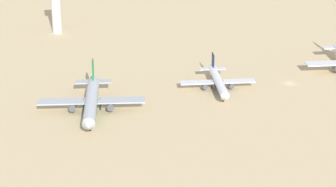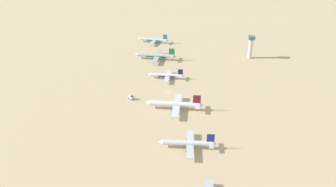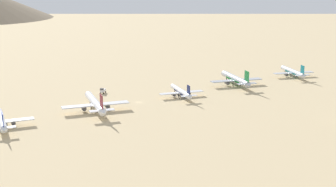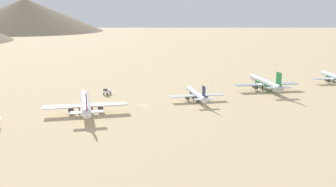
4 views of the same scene
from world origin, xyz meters
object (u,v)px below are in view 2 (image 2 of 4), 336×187
(parked_jet_0, at_px, (154,40))
(service_truck, at_px, (131,97))
(parked_jet_3, at_px, (175,104))
(parked_jet_4, at_px, (189,143))
(parked_jet_1, at_px, (156,56))
(parked_jet_2, at_px, (167,75))
(control_tower, at_px, (251,46))

(parked_jet_0, distance_m, service_truck, 156.18)
(parked_jet_3, relative_size, service_truck, 8.96)
(parked_jet_4, bearing_deg, parked_jet_0, -80.00)
(parked_jet_1, relative_size, service_truck, 8.83)
(parked_jet_2, height_order, parked_jet_4, parked_jet_4)
(parked_jet_1, height_order, parked_jet_4, parked_jet_1)
(parked_jet_0, xyz_separation_m, service_truck, (10.24, 155.83, -1.91))
(parked_jet_1, xyz_separation_m, parked_jet_3, (-23.26, 114.13, 0.12))
(parked_jet_4, distance_m, service_truck, 87.77)
(parked_jet_4, bearing_deg, control_tower, -112.89)
(parked_jet_4, xyz_separation_m, service_truck, (50.38, -71.85, -2.01))
(parked_jet_0, height_order, parked_jet_3, parked_jet_3)
(parked_jet_1, height_order, control_tower, control_tower)
(parked_jet_0, relative_size, parked_jet_1, 0.84)
(parked_jet_0, relative_size, parked_jet_3, 0.83)
(parked_jet_3, height_order, control_tower, control_tower)
(control_tower, bearing_deg, parked_jet_0, -23.67)
(parked_jet_1, height_order, parked_jet_2, parked_jet_1)
(parked_jet_3, height_order, parked_jet_4, parked_jet_3)
(parked_jet_0, distance_m, parked_jet_4, 231.19)
(service_truck, distance_m, control_tower, 164.19)
(parked_jet_1, xyz_separation_m, parked_jet_2, (-13.88, 52.03, -1.11))
(parked_jet_1, xyz_separation_m, service_truck, (16.95, 97.26, -2.65))
(parked_jet_0, height_order, parked_jet_4, parked_jet_4)
(parked_jet_1, distance_m, parked_jet_2, 53.86)
(parked_jet_2, bearing_deg, control_tower, -147.47)
(parked_jet_1, distance_m, parked_jet_4, 172.38)
(parked_jet_0, relative_size, service_truck, 7.40)
(parked_jet_0, height_order, service_truck, parked_jet_0)
(service_truck, bearing_deg, parked_jet_2, -124.28)
(parked_jet_2, distance_m, parked_jet_3, 62.81)
(parked_jet_0, distance_m, parked_jet_2, 112.50)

